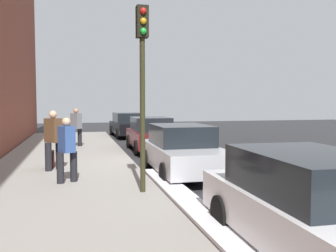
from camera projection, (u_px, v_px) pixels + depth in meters
ground_plane at (168, 169)px, 12.31m from camera, size 56.00×56.00×0.00m
sidewalk at (64, 171)px, 11.52m from camera, size 28.00×4.60×0.15m
lane_stripe_centre at (256, 165)px, 13.07m from camera, size 28.00×0.14×0.01m
snow_bank_curb at (201, 217)px, 6.83m from camera, size 8.81×0.56×0.22m
parked_car_black at (128, 125)px, 23.52m from camera, size 4.66×2.03×1.51m
parked_car_maroon at (151, 134)px, 16.76m from camera, size 4.19×1.94×1.51m
parked_car_silver at (182, 150)px, 11.22m from camera, size 4.28×1.93×1.51m
parked_car_white at (317, 208)px, 5.11m from camera, size 4.72×1.97×1.51m
pedestrian_grey_coat at (76, 126)px, 17.14m from camera, size 0.56×0.53×1.76m
pedestrian_brown_coat at (53, 138)px, 11.24m from camera, size 0.57×0.55×1.80m
pedestrian_blue_coat at (67, 148)px, 9.51m from camera, size 0.53×0.51×1.67m
traffic_light_pole at (142, 67)px, 8.38m from camera, size 0.35×0.26×4.20m
rolling_suitcase at (51, 159)px, 11.65m from camera, size 0.34×0.22×0.90m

